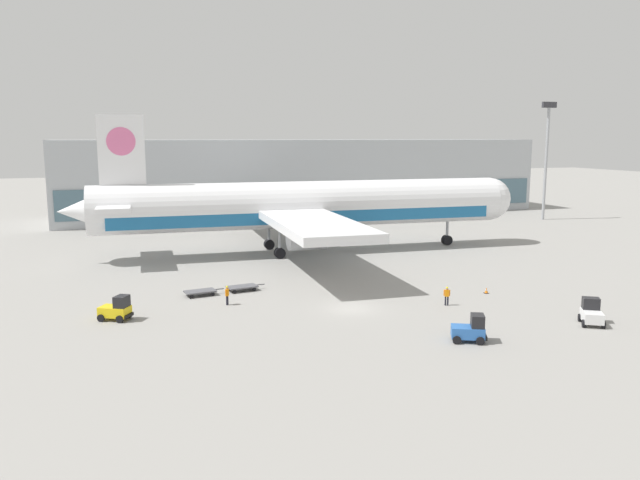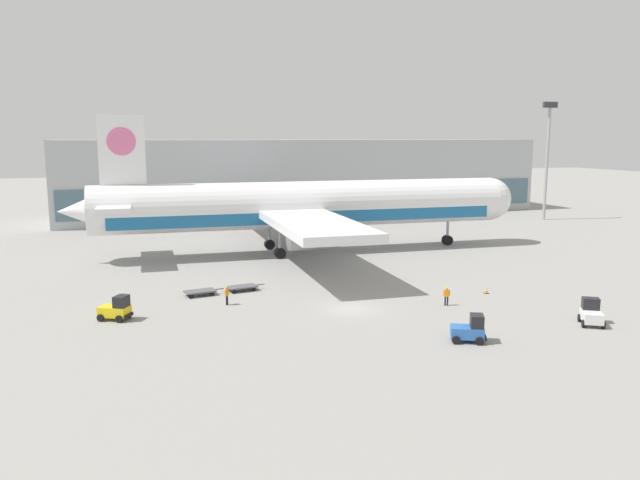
{
  "view_description": "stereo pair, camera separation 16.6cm",
  "coord_description": "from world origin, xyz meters",
  "px_view_note": "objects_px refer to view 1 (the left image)",
  "views": [
    {
      "loc": [
        -19.72,
        -47.44,
        14.37
      ],
      "look_at": [
        1.44,
        11.97,
        4.0
      ],
      "focal_mm": 35.0,
      "sensor_mm": 36.0,
      "label": 1
    },
    {
      "loc": [
        -19.56,
        -47.5,
        14.37
      ],
      "look_at": [
        1.44,
        11.97,
        4.0
      ],
      "focal_mm": 35.0,
      "sensor_mm": 36.0,
      "label": 2
    }
  ],
  "objects_px": {
    "baggage_tug_mid": "(470,330)",
    "ground_crew_near": "(447,295)",
    "airplane_main": "(300,207)",
    "traffic_cone_near": "(486,291)",
    "baggage_dolly_lead": "(200,292)",
    "ground_crew_far": "(227,294)",
    "baggage_tug_foreground": "(117,309)",
    "baggage_dolly_second": "(242,287)",
    "light_mast": "(547,151)",
    "baggage_tug_far": "(592,313)"
  },
  "relations": [
    {
      "from": "baggage_tug_mid",
      "to": "ground_crew_near",
      "type": "distance_m",
      "value": 9.72
    },
    {
      "from": "airplane_main",
      "to": "traffic_cone_near",
      "type": "height_order",
      "value": "airplane_main"
    },
    {
      "from": "baggage_dolly_lead",
      "to": "ground_crew_far",
      "type": "height_order",
      "value": "ground_crew_far"
    },
    {
      "from": "baggage_tug_foreground",
      "to": "ground_crew_near",
      "type": "xyz_separation_m",
      "value": [
        27.08,
        -5.01,
        0.09
      ]
    },
    {
      "from": "airplane_main",
      "to": "baggage_dolly_second",
      "type": "distance_m",
      "value": 21.48
    },
    {
      "from": "ground_crew_near",
      "to": "light_mast",
      "type": "bearing_deg",
      "value": 72.26
    },
    {
      "from": "baggage_tug_foreground",
      "to": "baggage_tug_mid",
      "type": "relative_size",
      "value": 1.0
    },
    {
      "from": "light_mast",
      "to": "baggage_dolly_second",
      "type": "xyz_separation_m",
      "value": [
        -61.9,
        -33.61,
        -11.64
      ]
    },
    {
      "from": "baggage_tug_foreground",
      "to": "baggage_dolly_second",
      "type": "height_order",
      "value": "baggage_tug_foreground"
    },
    {
      "from": "baggage_tug_mid",
      "to": "baggage_dolly_second",
      "type": "bearing_deg",
      "value": 148.3
    },
    {
      "from": "baggage_dolly_lead",
      "to": "ground_crew_far",
      "type": "xyz_separation_m",
      "value": [
        1.71,
        -4.0,
        0.6
      ]
    },
    {
      "from": "light_mast",
      "to": "traffic_cone_near",
      "type": "relative_size",
      "value": 37.43
    },
    {
      "from": "baggage_dolly_lead",
      "to": "traffic_cone_near",
      "type": "relative_size",
      "value": 6.89
    },
    {
      "from": "baggage_tug_mid",
      "to": "baggage_dolly_second",
      "type": "height_order",
      "value": "baggage_tug_mid"
    },
    {
      "from": "baggage_tug_mid",
      "to": "baggage_tug_far",
      "type": "distance_m",
      "value": 11.25
    },
    {
      "from": "airplane_main",
      "to": "baggage_tug_far",
      "type": "bearing_deg",
      "value": -68.64
    },
    {
      "from": "light_mast",
      "to": "baggage_dolly_second",
      "type": "height_order",
      "value": "light_mast"
    },
    {
      "from": "ground_crew_far",
      "to": "baggage_tug_mid",
      "type": "bearing_deg",
      "value": 74.91
    },
    {
      "from": "airplane_main",
      "to": "baggage_dolly_lead",
      "type": "xyz_separation_m",
      "value": [
        -15.4,
        -17.86,
        -5.45
      ]
    },
    {
      "from": "ground_crew_near",
      "to": "baggage_dolly_second",
      "type": "bearing_deg",
      "value": 173.05
    },
    {
      "from": "light_mast",
      "to": "baggage_tug_mid",
      "type": "bearing_deg",
      "value": -132.88
    },
    {
      "from": "airplane_main",
      "to": "traffic_cone_near",
      "type": "distance_m",
      "value": 28.34
    },
    {
      "from": "light_mast",
      "to": "baggage_tug_far",
      "type": "xyz_separation_m",
      "value": [
        -38.61,
        -53.23,
        -11.15
      ]
    },
    {
      "from": "airplane_main",
      "to": "baggage_dolly_second",
      "type": "relative_size",
      "value": 15.4
    },
    {
      "from": "baggage_tug_far",
      "to": "ground_crew_near",
      "type": "distance_m",
      "value": 11.56
    },
    {
      "from": "baggage_dolly_second",
      "to": "baggage_tug_foreground",
      "type": "bearing_deg",
      "value": -160.3
    },
    {
      "from": "baggage_tug_foreground",
      "to": "ground_crew_near",
      "type": "bearing_deg",
      "value": 20.64
    },
    {
      "from": "airplane_main",
      "to": "baggage_tug_mid",
      "type": "distance_m",
      "value": 37.8
    },
    {
      "from": "baggage_tug_foreground",
      "to": "airplane_main",
      "type": "bearing_deg",
      "value": 76.77
    },
    {
      "from": "baggage_dolly_lead",
      "to": "baggage_dolly_second",
      "type": "relative_size",
      "value": 1.0
    },
    {
      "from": "light_mast",
      "to": "ground_crew_far",
      "type": "bearing_deg",
      "value": -149.34
    },
    {
      "from": "ground_crew_far",
      "to": "baggage_tug_foreground",
      "type": "bearing_deg",
      "value": -48.24
    },
    {
      "from": "light_mast",
      "to": "baggage_tug_foreground",
      "type": "relative_size",
      "value": 7.27
    },
    {
      "from": "baggage_tug_far",
      "to": "ground_crew_near",
      "type": "xyz_separation_m",
      "value": [
        -7.73,
        8.6,
        0.09
      ]
    },
    {
      "from": "light_mast",
      "to": "baggage_dolly_lead",
      "type": "bearing_deg",
      "value": -152.68
    },
    {
      "from": "light_mast",
      "to": "traffic_cone_near",
      "type": "height_order",
      "value": "light_mast"
    },
    {
      "from": "baggage_tug_mid",
      "to": "ground_crew_near",
      "type": "xyz_separation_m",
      "value": [
        3.51,
        9.06,
        0.09
      ]
    },
    {
      "from": "baggage_tug_mid",
      "to": "traffic_cone_near",
      "type": "height_order",
      "value": "baggage_tug_mid"
    },
    {
      "from": "baggage_tug_mid",
      "to": "baggage_dolly_lead",
      "type": "bearing_deg",
      "value": 156.69
    },
    {
      "from": "ground_crew_far",
      "to": "ground_crew_near",
      "type": "bearing_deg",
      "value": 102.14
    },
    {
      "from": "airplane_main",
      "to": "traffic_cone_near",
      "type": "relative_size",
      "value": 106.15
    },
    {
      "from": "airplane_main",
      "to": "ground_crew_near",
      "type": "bearing_deg",
      "value": -78.09
    },
    {
      "from": "baggage_tug_foreground",
      "to": "baggage_tug_far",
      "type": "height_order",
      "value": "same"
    },
    {
      "from": "baggage_tug_mid",
      "to": "ground_crew_far",
      "type": "relative_size",
      "value": 1.66
    },
    {
      "from": "airplane_main",
      "to": "ground_crew_far",
      "type": "bearing_deg",
      "value": -118.56
    },
    {
      "from": "ground_crew_near",
      "to": "traffic_cone_near",
      "type": "height_order",
      "value": "ground_crew_near"
    },
    {
      "from": "airplane_main",
      "to": "light_mast",
      "type": "bearing_deg",
      "value": 21.28
    },
    {
      "from": "baggage_dolly_lead",
      "to": "traffic_cone_near",
      "type": "xyz_separation_m",
      "value": [
        25.34,
        -8.09,
        -0.12
      ]
    },
    {
      "from": "baggage_dolly_second",
      "to": "traffic_cone_near",
      "type": "distance_m",
      "value": 22.95
    },
    {
      "from": "baggage_tug_far",
      "to": "traffic_cone_near",
      "type": "bearing_deg",
      "value": 42.01
    }
  ]
}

